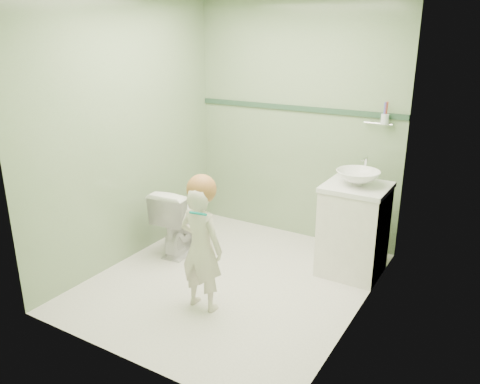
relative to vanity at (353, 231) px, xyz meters
The scene contains 12 objects.
ground 1.16m from the vanity, 140.19° to the right, with size 2.50×2.50×0.00m, color beige.
room_shell 1.35m from the vanity, 140.19° to the right, with size 2.50×2.54×2.40m.
trim_stripe 1.38m from the vanity, 147.36° to the left, with size 2.20×0.02×0.05m, color #2D4E38.
vanity is the anchor object (origin of this frame).
counter 0.41m from the vanity, ahead, with size 0.54×0.52×0.04m, color white.
basin 0.49m from the vanity, ahead, with size 0.37×0.37×0.13m, color white.
faucet 0.60m from the vanity, 90.00° to the left, with size 0.03×0.13×0.18m.
cup_holder 1.05m from the vanity, 83.74° to the left, with size 0.26×0.07×0.21m.
toilet 1.63m from the vanity, 165.43° to the right, with size 0.37×0.65×0.66m, color white.
toddler 1.42m from the vanity, 125.48° to the right, with size 0.37×0.24×1.01m, color beige.
hair_cap 1.51m from the vanity, 126.07° to the right, with size 0.22×0.22×0.22m, color #A66A36.
teal_toothbrush 1.55m from the vanity, 120.40° to the right, with size 0.11×0.13×0.08m.
Camera 1 is at (1.96, -3.13, 2.07)m, focal length 35.54 mm.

